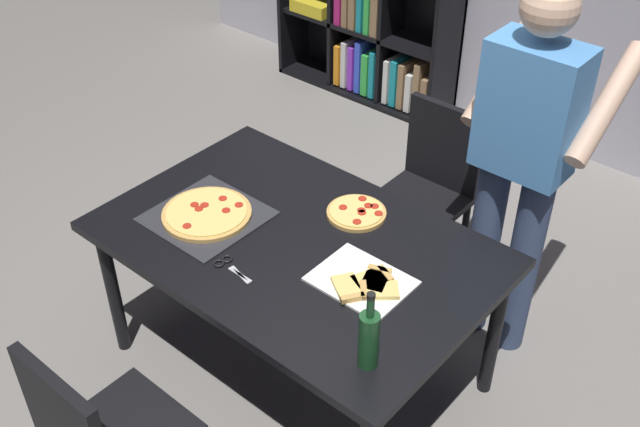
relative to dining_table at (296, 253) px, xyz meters
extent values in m
plane|color=gray|center=(0.00, 0.00, -0.68)|extent=(12.00, 12.00, 0.00)
cube|color=black|center=(0.00, 0.00, 0.05)|extent=(1.60, 1.05, 0.04)
cylinder|color=black|center=(-0.72, -0.44, -0.33)|extent=(0.06, 0.06, 0.71)
cylinder|color=black|center=(-0.72, 0.44, -0.33)|extent=(0.06, 0.06, 0.71)
cylinder|color=black|center=(0.72, 0.44, -0.33)|extent=(0.06, 0.06, 0.71)
cube|color=black|center=(0.00, -1.11, -0.01)|extent=(0.42, 0.04, 0.45)
cylinder|color=black|center=(-0.18, -0.74, -0.48)|extent=(0.04, 0.04, 0.41)
cube|color=black|center=(0.00, 0.92, -0.25)|extent=(0.42, 0.42, 0.04)
cube|color=black|center=(0.00, 1.11, -0.01)|extent=(0.42, 0.04, 0.45)
cylinder|color=black|center=(-0.18, 0.74, -0.48)|extent=(0.04, 0.04, 0.41)
cylinder|color=black|center=(0.18, 0.74, -0.48)|extent=(0.04, 0.04, 0.41)
cylinder|color=black|center=(-0.18, 1.10, -0.48)|extent=(0.04, 0.04, 0.41)
cylinder|color=black|center=(0.18, 1.10, -0.48)|extent=(0.04, 0.04, 0.41)
cube|color=black|center=(-1.45, 2.35, -0.67)|extent=(1.40, 0.35, 0.03)
cube|color=black|center=(-1.45, 2.35, -0.18)|extent=(1.34, 0.29, 0.03)
cube|color=orange|center=(-1.61, 2.33, -0.48)|extent=(0.04, 0.22, 0.31)
cube|color=silver|center=(-1.54, 2.33, -0.46)|extent=(0.04, 0.22, 0.35)
cube|color=purple|center=(-1.48, 2.33, -0.47)|extent=(0.04, 0.22, 0.33)
cube|color=blue|center=(-1.41, 2.33, -0.44)|extent=(0.04, 0.22, 0.39)
cube|color=green|center=(-1.35, 2.33, -0.48)|extent=(0.05, 0.22, 0.31)
cube|color=teal|center=(-1.29, 2.33, -0.46)|extent=(0.04, 0.22, 0.35)
cube|color=silver|center=(-1.16, 2.33, -0.47)|extent=(0.04, 0.22, 0.33)
cube|color=teal|center=(-1.10, 2.33, -0.46)|extent=(0.05, 0.22, 0.34)
cube|color=olive|center=(-1.03, 2.33, -0.47)|extent=(0.05, 0.22, 0.33)
cube|color=silver|center=(-0.97, 2.33, -0.50)|extent=(0.05, 0.22, 0.28)
cube|color=olive|center=(-0.90, 2.33, -0.45)|extent=(0.05, 0.22, 0.38)
cube|color=olive|center=(-0.84, 2.33, -0.49)|extent=(0.05, 0.22, 0.29)
cube|color=yellow|center=(-1.89, 2.33, -0.12)|extent=(0.31, 0.25, 0.09)
cube|color=#B21E66|center=(-1.61, 2.33, -0.03)|extent=(0.05, 0.22, 0.27)
cube|color=olive|center=(-1.54, 2.33, -0.01)|extent=(0.04, 0.22, 0.30)
cube|color=olive|center=(-1.48, 2.33, 0.00)|extent=(0.05, 0.22, 0.33)
cube|color=teal|center=(-1.41, 2.33, -0.01)|extent=(0.04, 0.22, 0.31)
cube|color=green|center=(-1.35, 2.33, 0.00)|extent=(0.04, 0.22, 0.32)
cube|color=olive|center=(-1.29, 2.33, -0.01)|extent=(0.06, 0.22, 0.30)
cylinder|color=#38476B|center=(0.65, 0.77, -0.21)|extent=(0.14, 0.14, 0.95)
cylinder|color=#38476B|center=(0.45, 0.77, -0.21)|extent=(0.14, 0.14, 0.95)
cube|color=#4C8CD1|center=(0.55, 0.77, 0.54)|extent=(0.38, 0.22, 0.55)
sphere|color=#E0B293|center=(0.55, 0.77, 0.96)|extent=(0.22, 0.22, 0.22)
cylinder|color=#E0B293|center=(0.78, 0.95, 0.57)|extent=(0.09, 0.50, 0.39)
cylinder|color=#E0B293|center=(0.32, 0.95, 0.57)|extent=(0.09, 0.50, 0.39)
cube|color=#2D2D33|center=(-0.39, -0.13, 0.07)|extent=(0.44, 0.44, 0.01)
cylinder|color=tan|center=(-0.39, -0.13, 0.09)|extent=(0.38, 0.38, 0.02)
cylinder|color=#EACC6B|center=(-0.39, -0.13, 0.10)|extent=(0.34, 0.34, 0.01)
cylinder|color=#B22819|center=(-0.40, -0.02, 0.11)|extent=(0.04, 0.04, 0.00)
cylinder|color=#B22819|center=(-0.31, -0.01, 0.11)|extent=(0.04, 0.04, 0.00)
cylinder|color=#B22819|center=(-0.42, -0.11, 0.11)|extent=(0.04, 0.04, 0.00)
cylinder|color=#B22819|center=(-0.37, -0.25, 0.11)|extent=(0.04, 0.04, 0.00)
cylinder|color=#B22819|center=(-0.33, -0.07, 0.11)|extent=(0.04, 0.04, 0.00)
cylinder|color=#B22819|center=(-0.42, -0.14, 0.11)|extent=(0.04, 0.04, 0.00)
cylinder|color=#B22819|center=(-0.46, -0.13, 0.11)|extent=(0.04, 0.04, 0.00)
cube|color=white|center=(0.36, -0.03, 0.07)|extent=(0.36, 0.28, 0.01)
cube|color=#EACC6B|center=(0.35, -0.10, 0.09)|extent=(0.17, 0.15, 0.02)
cube|color=tan|center=(0.40, -0.14, 0.09)|extent=(0.07, 0.09, 0.02)
cube|color=#EACC6B|center=(0.39, -0.01, 0.09)|extent=(0.14, 0.16, 0.02)
cube|color=tan|center=(0.41, 0.05, 0.09)|extent=(0.09, 0.06, 0.02)
cube|color=#EACC6B|center=(0.45, -0.04, 0.09)|extent=(0.16, 0.16, 0.02)
cube|color=tan|center=(0.40, -0.08, 0.09)|extent=(0.08, 0.08, 0.02)
cube|color=#EACC6B|center=(0.40, 0.00, 0.09)|extent=(0.13, 0.16, 0.02)
cube|color=tan|center=(0.38, 0.05, 0.09)|extent=(0.09, 0.05, 0.02)
cylinder|color=#194723|center=(0.62, -0.33, 0.18)|extent=(0.07, 0.07, 0.22)
cylinder|color=#194723|center=(0.62, -0.33, 0.33)|extent=(0.03, 0.03, 0.08)
cylinder|color=black|center=(0.62, -0.33, 0.38)|extent=(0.03, 0.03, 0.02)
cube|color=silver|center=(-0.02, -0.30, 0.08)|extent=(0.12, 0.01, 0.01)
cube|color=silver|center=(-0.02, -0.30, 0.08)|extent=(0.12, 0.04, 0.01)
torus|color=black|center=(-0.12, -0.27, 0.08)|extent=(0.05, 0.05, 0.01)
torus|color=black|center=(-0.13, -0.31, 0.08)|extent=(0.05, 0.05, 0.01)
cylinder|color=tan|center=(0.08, 0.29, 0.08)|extent=(0.25, 0.25, 0.02)
cylinder|color=#EACC6B|center=(0.08, 0.29, 0.09)|extent=(0.23, 0.23, 0.01)
cylinder|color=#B22819|center=(0.05, 0.37, 0.10)|extent=(0.04, 0.04, 0.00)
cylinder|color=#B22819|center=(0.17, 0.33, 0.10)|extent=(0.04, 0.04, 0.00)
cylinder|color=#B22819|center=(0.02, 0.27, 0.10)|extent=(0.04, 0.04, 0.00)
cylinder|color=#B22819|center=(0.12, 0.36, 0.10)|extent=(0.04, 0.04, 0.00)
cylinder|color=#B22819|center=(0.11, 0.29, 0.10)|extent=(0.04, 0.04, 0.00)
cylinder|color=#B22819|center=(0.10, 0.35, 0.10)|extent=(0.04, 0.04, 0.00)
cylinder|color=#B22819|center=(0.10, 0.31, 0.10)|extent=(0.04, 0.04, 0.00)
cylinder|color=#B22819|center=(0.13, 0.23, 0.10)|extent=(0.04, 0.04, 0.00)
camera|label=1|loc=(1.62, -1.75, 1.99)|focal=42.40mm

